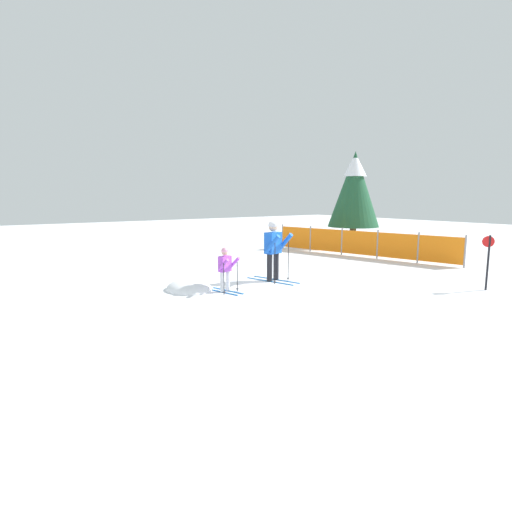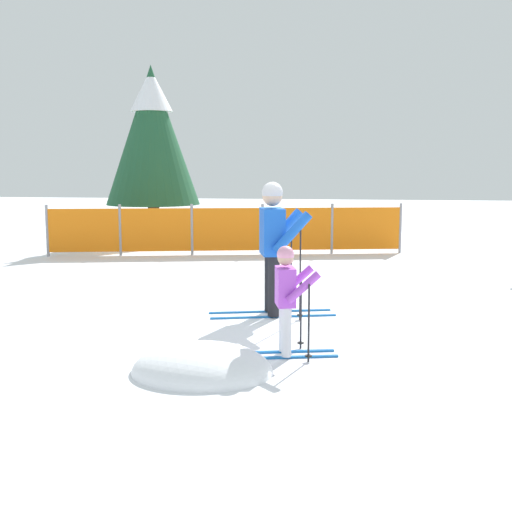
{
  "view_description": "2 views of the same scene",
  "coord_description": "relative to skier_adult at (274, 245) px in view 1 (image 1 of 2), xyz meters",
  "views": [
    {
      "loc": [
        8.4,
        -6.98,
        2.33
      ],
      "look_at": [
        0.21,
        -1.21,
        0.84
      ],
      "focal_mm": 28.0,
      "sensor_mm": 36.0,
      "label": 1
    },
    {
      "loc": [
        0.72,
        -8.25,
        1.87
      ],
      "look_at": [
        -0.32,
        -1.41,
        0.91
      ],
      "focal_mm": 45.0,
      "sensor_mm": 36.0,
      "label": 2
    }
  ],
  "objects": [
    {
      "name": "ground_plane",
      "position": [
        0.26,
        0.28,
        -1.01
      ],
      "size": [
        60.0,
        60.0,
        0.0
      ],
      "primitive_type": "plane",
      "color": "white"
    },
    {
      "name": "skier_adult",
      "position": [
        0.0,
        0.0,
        0.0
      ],
      "size": [
        1.63,
        0.84,
        1.69
      ],
      "rotation": [
        0.0,
        0.0,
        0.27
      ],
      "color": "#1966B2",
      "rests_on": "ground_plane"
    },
    {
      "name": "skier_child",
      "position": [
        0.35,
        -1.76,
        -0.36
      ],
      "size": [
        1.07,
        0.55,
        1.11
      ],
      "rotation": [
        0.0,
        0.0,
        0.24
      ],
      "color": "#1966B2",
      "rests_on": "ground_plane"
    },
    {
      "name": "safety_fence",
      "position": [
        -1.7,
        5.55,
        -0.46
      ],
      "size": [
        7.48,
        1.77,
        1.1
      ],
      "rotation": [
        0.0,
        0.0,
        0.23
      ],
      "color": "gray",
      "rests_on": "ground_plane"
    },
    {
      "name": "snow_mound",
      "position": [
        -0.36,
        -2.41,
        -1.01
      ],
      "size": [
        1.31,
        1.12,
        0.52
      ],
      "primitive_type": "ellipsoid",
      "color": "white",
      "rests_on": "ground_plane"
    },
    {
      "name": "trail_marker",
      "position": [
        3.96,
        3.7,
        -0.15
      ],
      "size": [
        0.23,
        0.19,
        1.39
      ],
      "color": "black",
      "rests_on": "ground_plane"
    },
    {
      "name": "conifer_far",
      "position": [
        -4.09,
        7.9,
        1.72
      ],
      "size": [
        2.38,
        2.38,
        4.41
      ],
      "color": "#4C3823",
      "rests_on": "ground_plane"
    }
  ]
}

